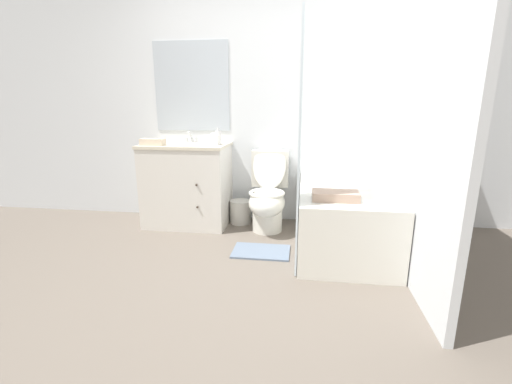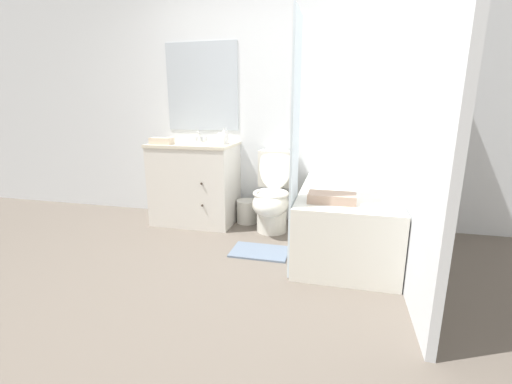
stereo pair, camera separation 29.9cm
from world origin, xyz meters
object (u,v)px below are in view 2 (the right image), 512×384
(bathtub, at_px, (345,220))
(tissue_box, at_px, (221,139))
(wastebasket, at_px, (247,211))
(vanity_cabinet, at_px, (196,182))
(bath_towel_folded, at_px, (332,198))
(toilet, at_px, (273,196))
(hand_towel_folded, at_px, (162,141))
(sink_faucet, at_px, (201,138))
(bath_mat, at_px, (260,252))
(soap_dispenser, at_px, (225,137))

(bathtub, distance_m, tissue_box, 1.50)
(tissue_box, bearing_deg, wastebasket, 18.84)
(vanity_cabinet, bearing_deg, tissue_box, 0.75)
(vanity_cabinet, xyz_separation_m, bath_towel_folded, (1.47, -0.84, 0.14))
(vanity_cabinet, height_order, bathtub, vanity_cabinet)
(toilet, bearing_deg, wastebasket, 154.18)
(hand_towel_folded, relative_size, bath_towel_folded, 0.66)
(vanity_cabinet, distance_m, wastebasket, 0.65)
(hand_towel_folded, bearing_deg, tissue_box, 15.53)
(wastebasket, xyz_separation_m, hand_towel_folded, (-0.84, -0.25, 0.78))
(sink_faucet, relative_size, bathtub, 0.10)
(wastebasket, distance_m, hand_towel_folded, 1.17)
(bathtub, bearing_deg, hand_towel_folded, 172.36)
(vanity_cabinet, xyz_separation_m, sink_faucet, (-0.00, 0.19, 0.46))
(bathtub, height_order, bath_towel_folded, bath_towel_folded)
(vanity_cabinet, relative_size, hand_towel_folded, 3.83)
(sink_faucet, relative_size, bath_mat, 0.28)
(bathtub, distance_m, wastebasket, 1.16)
(tissue_box, relative_size, hand_towel_folded, 0.65)
(wastebasket, height_order, bath_mat, wastebasket)
(tissue_box, xyz_separation_m, hand_towel_folded, (-0.59, -0.16, -0.02))
(toilet, xyz_separation_m, tissue_box, (-0.57, 0.07, 0.55))
(toilet, relative_size, bath_mat, 1.77)
(bath_towel_folded, distance_m, bath_mat, 0.85)
(vanity_cabinet, bearing_deg, sink_faucet, 90.00)
(wastebasket, xyz_separation_m, tissue_box, (-0.26, -0.09, 0.79))
(sink_faucet, height_order, bathtub, sink_faucet)
(sink_faucet, height_order, hand_towel_folded, sink_faucet)
(tissue_box, relative_size, bath_mat, 0.30)
(bathtub, bearing_deg, wastebasket, 154.14)
(bathtub, distance_m, bath_towel_folded, 0.54)
(vanity_cabinet, bearing_deg, soap_dispenser, 0.94)
(tissue_box, relative_size, bath_towel_folded, 0.42)
(toilet, xyz_separation_m, bath_towel_folded, (0.60, -0.78, 0.22))
(tissue_box, bearing_deg, hand_towel_folded, -164.47)
(soap_dispenser, distance_m, bath_towel_folded, 1.45)
(tissue_box, xyz_separation_m, soap_dispenser, (0.05, 0.00, 0.02))
(sink_faucet, xyz_separation_m, toilet, (0.87, -0.25, -0.54))
(bathtub, relative_size, wastebasket, 5.50)
(toilet, relative_size, soap_dispenser, 5.32)
(toilet, relative_size, bath_towel_folded, 2.51)
(sink_faucet, distance_m, tissue_box, 0.35)
(bath_towel_folded, xyz_separation_m, bath_mat, (-0.59, 0.18, -0.58))
(bath_mat, bearing_deg, wastebasket, 113.26)
(hand_towel_folded, bearing_deg, bathtub, -7.64)
(bathtub, bearing_deg, bath_towel_folded, -105.32)
(sink_faucet, height_order, wastebasket, sink_faucet)
(hand_towel_folded, xyz_separation_m, bath_mat, (1.16, -0.50, -0.90))
(sink_faucet, relative_size, bath_towel_folded, 0.40)
(hand_towel_folded, height_order, bath_towel_folded, hand_towel_folded)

